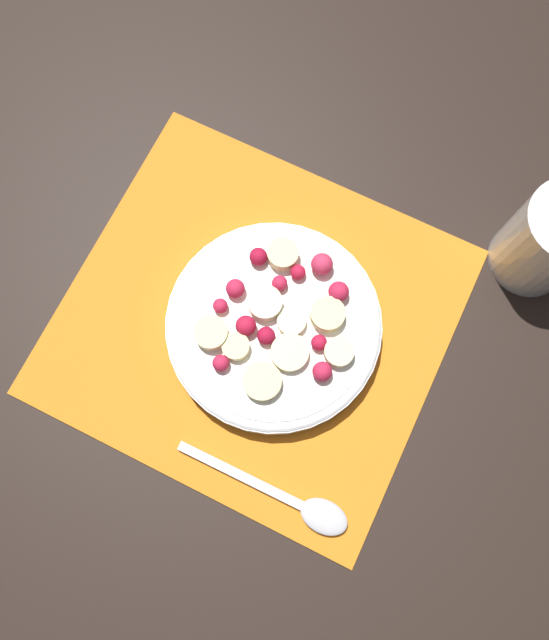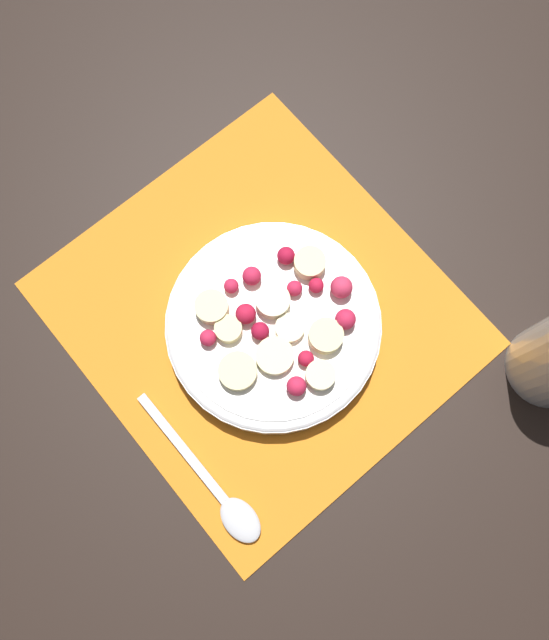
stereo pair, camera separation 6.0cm
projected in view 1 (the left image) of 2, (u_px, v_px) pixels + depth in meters
ground_plane at (255, 321)px, 0.64m from camera, size 3.00×3.00×0.00m
placemat at (255, 320)px, 0.64m from camera, size 0.38×0.35×0.01m
fruit_bowl at (275, 324)px, 0.61m from camera, size 0.21×0.21×0.05m
spoon at (299, 504)px, 0.59m from camera, size 0.18×0.03×0.01m
drinking_glass at (549, 241)px, 0.60m from camera, size 0.08×0.08×0.11m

